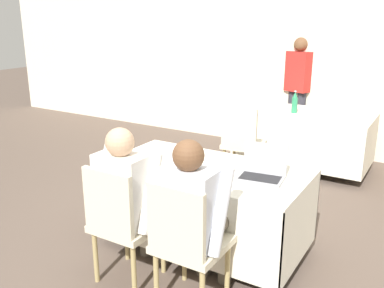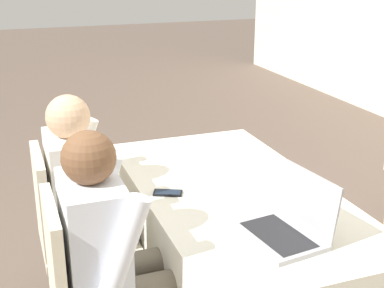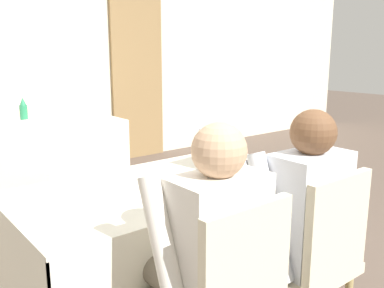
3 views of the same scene
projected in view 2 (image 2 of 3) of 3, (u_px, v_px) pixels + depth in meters
The scene contains 7 objects.
conference_table_near at pixel (233, 222), 2.55m from camera, with size 1.62×0.85×0.72m.
laptop at pixel (287, 226), 2.06m from camera, with size 0.37×0.31×0.25m.
cell_phone at pixel (168, 193), 2.44m from camera, with size 0.11×0.15×0.01m.
paper_beside_laptop at pixel (235, 153), 2.94m from camera, with size 0.22×0.31×0.00m.
chair_near_left at pixel (72, 230), 2.57m from camera, with size 0.44×0.44×0.91m.
person_checkered_shirt at pixel (91, 197), 2.55m from camera, with size 0.50×0.52×1.17m.
person_white_shirt at pixel (115, 253), 2.07m from camera, with size 0.50×0.52×1.17m.
Camera 2 is at (2.07, -0.97, 1.76)m, focal length 50.00 mm.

